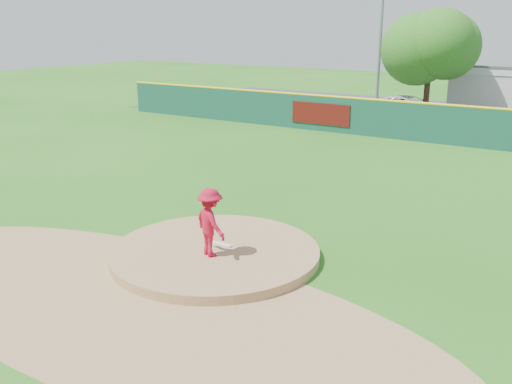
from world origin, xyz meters
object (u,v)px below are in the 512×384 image
Objects in this scene: light_pole_left at (382,21)px; pitcher at (210,222)px; playground_slide at (228,97)px; deciduous_tree at (431,46)px; van at (409,108)px.

pitcher is at bearing -77.30° from light_pole_left.
playground_slide is 14.77m from deciduous_tree.
van is 6.65m from light_pole_left.
pitcher is 25.72m from deciduous_tree.
playground_slide is (-16.34, 23.83, -0.46)m from pitcher.
van is 13.33m from playground_slide.
pitcher is at bearing -55.56° from playground_slide.
deciduous_tree reaches higher than van.
pitcher is 25.04m from van.
light_pole_left is at bearing -54.19° from pitcher.
van is 0.49× the size of light_pole_left.
deciduous_tree is at bearing -50.27° from van.
deciduous_tree is (-2.18, 25.40, 3.42)m from pitcher.
playground_slide is at bearing -32.45° from pitcher.
playground_slide is at bearing -160.66° from light_pole_left.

